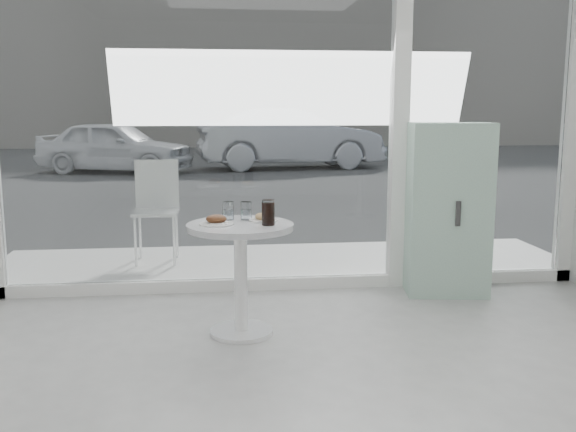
{
  "coord_description": "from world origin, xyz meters",
  "views": [
    {
      "loc": [
        -0.67,
        -2.34,
        1.53
      ],
      "look_at": [
        -0.2,
        1.7,
        0.85
      ],
      "focal_mm": 40.0,
      "sensor_mm": 36.0,
      "label": 1
    }
  ],
  "objects": [
    {
      "name": "water_tumbler_b",
      "position": [
        -0.45,
        2.06,
        0.83
      ],
      "size": [
        0.08,
        0.08,
        0.13
      ],
      "color": "white",
      "rests_on": "main_table"
    },
    {
      "name": "street",
      "position": [
        0.0,
        16.0,
        -0.0
      ],
      "size": [
        40.0,
        24.0,
        0.0
      ],
      "primitive_type": "cube",
      "color": "#343434",
      "rests_on": "ground"
    },
    {
      "name": "patio_chair",
      "position": [
        -1.24,
        4.0,
        0.61
      ],
      "size": [
        0.43,
        0.43,
        0.99
      ],
      "rotation": [
        0.0,
        0.0,
        -0.01
      ],
      "color": "white",
      "rests_on": "patio_deck"
    },
    {
      "name": "water_tumbler_a",
      "position": [
        -0.58,
        2.07,
        0.83
      ],
      "size": [
        0.08,
        0.08,
        0.13
      ],
      "color": "white",
      "rests_on": "main_table"
    },
    {
      "name": "storefront",
      "position": [
        0.07,
        3.0,
        1.71
      ],
      "size": [
        5.0,
        0.14,
        3.0
      ],
      "color": "white",
      "rests_on": "ground"
    },
    {
      "name": "plate_donut",
      "position": [
        -0.34,
        1.99,
        0.79
      ],
      "size": [
        0.2,
        0.2,
        0.05
      ],
      "color": "white",
      "rests_on": "main_table"
    },
    {
      "name": "car_silver",
      "position": [
        1.31,
        14.33,
        0.78
      ],
      "size": [
        4.9,
        2.18,
        1.56
      ],
      "primitive_type": "imported",
      "rotation": [
        0.0,
        0.0,
        1.68
      ],
      "color": "#A6A8AE",
      "rests_on": "street"
    },
    {
      "name": "plate_fritter",
      "position": [
        -0.65,
        1.88,
        0.8
      ],
      "size": [
        0.23,
        0.23,
        0.07
      ],
      "color": "white",
      "rests_on": "main_table"
    },
    {
      "name": "patio_deck",
      "position": [
        0.0,
        3.8,
        0.03
      ],
      "size": [
        5.6,
        1.6,
        0.05
      ],
      "primitive_type": "cube",
      "color": "white",
      "rests_on": "ground"
    },
    {
      "name": "car_white",
      "position": [
        -3.05,
        13.66,
        0.64
      ],
      "size": [
        4.03,
        2.63,
        1.28
      ],
      "primitive_type": "imported",
      "rotation": [
        0.0,
        0.0,
        1.24
      ],
      "color": "white",
      "rests_on": "street"
    },
    {
      "name": "cola_glass",
      "position": [
        -0.32,
        1.83,
        0.85
      ],
      "size": [
        0.09,
        0.09,
        0.17
      ],
      "color": "white",
      "rests_on": "main_table"
    },
    {
      "name": "mint_cabinet",
      "position": [
        1.25,
        2.72,
        0.71
      ],
      "size": [
        0.71,
        0.53,
        1.42
      ],
      "rotation": [
        0.0,
        0.0,
        -0.15
      ],
      "color": "#90B7A4",
      "rests_on": "ground"
    },
    {
      "name": "main_table",
      "position": [
        -0.5,
        1.9,
        0.55
      ],
      "size": [
        0.72,
        0.72,
        0.77
      ],
      "color": "white",
      "rests_on": "ground"
    },
    {
      "name": "far_building",
      "position": [
        0.0,
        25.0,
        4.0
      ],
      "size": [
        40.0,
        2.0,
        8.0
      ],
      "primitive_type": "cube",
      "color": "gray",
      "rests_on": "ground"
    }
  ]
}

